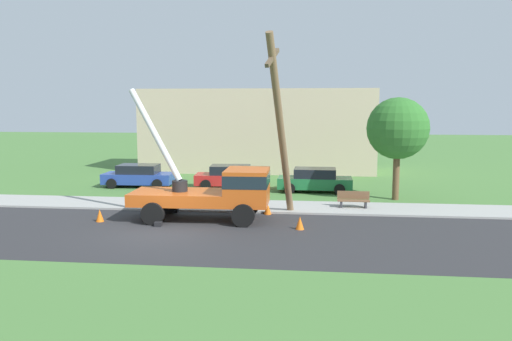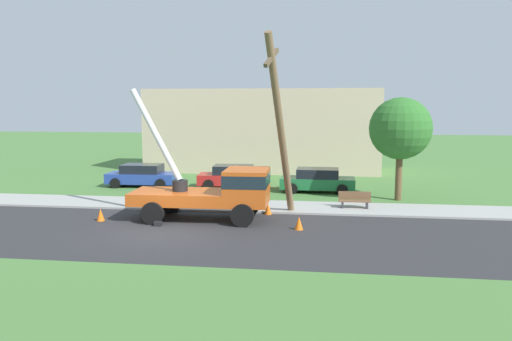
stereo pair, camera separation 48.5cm
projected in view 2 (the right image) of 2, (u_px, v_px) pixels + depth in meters
name	position (u px, v px, depth m)	size (l,w,h in m)	color
ground_plane	(221.00, 186.00, 32.66)	(120.00, 120.00, 0.00)	#477538
road_asphalt	(161.00, 232.00, 20.87)	(80.00, 8.30, 0.01)	#2B2B2D
sidewalk_strip	(196.00, 205.00, 26.40)	(80.00, 2.98, 0.10)	#9E9E99
utility_truck	(219.00, 189.00, 22.97)	(6.82, 3.21, 5.98)	#C65119
leaning_utility_pole	(281.00, 128.00, 22.46)	(1.11, 4.40, 8.24)	brown
traffic_cone_ahead	(299.00, 223.00, 21.29)	(0.36, 0.36, 0.56)	orange
traffic_cone_behind	(101.00, 215.00, 22.90)	(0.36, 0.36, 0.56)	orange
traffic_cone_curbside	(268.00, 209.00, 24.26)	(0.36, 0.36, 0.56)	orange
parked_sedan_blue	(142.00, 175.00, 32.56)	(4.45, 2.11, 1.42)	#263F99
parked_sedan_red	(234.00, 177.00, 32.02)	(4.52, 2.23, 1.42)	#B21E1E
parked_sedan_green	(318.00, 180.00, 30.43)	(4.43, 2.06, 1.42)	#1E6638
park_bench	(355.00, 201.00, 25.32)	(1.60, 0.45, 0.90)	brown
roadside_tree_near	(400.00, 129.00, 27.40)	(3.36, 3.36, 5.62)	brown
lowrise_building_backdrop	(263.00, 130.00, 40.49)	(18.00, 6.00, 6.40)	#C6B293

